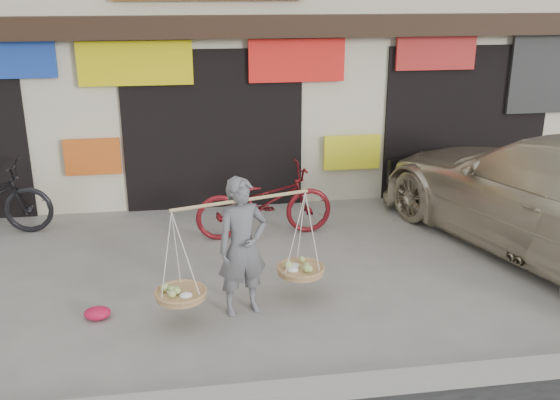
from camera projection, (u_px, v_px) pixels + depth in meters
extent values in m
plane|color=gray|center=(233.00, 300.00, 7.66)|extent=(70.00, 70.00, 0.00)
cube|color=gray|center=(250.00, 396.00, 5.77)|extent=(70.00, 0.25, 0.12)
cube|color=black|center=(210.00, 27.00, 9.80)|extent=(14.00, 0.35, 0.35)
cube|color=black|center=(213.00, 128.00, 10.73)|extent=(3.00, 0.60, 2.70)
cube|color=black|center=(460.00, 119.00, 11.38)|extent=(3.00, 0.60, 2.70)
cube|color=#1A3CA0|center=(2.00, 59.00, 9.55)|extent=(1.60, 0.08, 0.60)
cube|color=yellow|center=(135.00, 63.00, 9.87)|extent=(1.80, 0.08, 0.70)
cube|color=red|center=(297.00, 60.00, 10.25)|extent=(1.60, 0.08, 0.70)
cube|color=red|center=(436.00, 52.00, 10.57)|extent=(1.40, 0.08, 0.60)
cube|color=#292929|center=(542.00, 73.00, 10.99)|extent=(1.20, 0.08, 1.40)
cube|color=#CE561A|center=(93.00, 157.00, 10.24)|extent=(0.90, 0.08, 0.60)
cube|color=yellow|center=(352.00, 152.00, 10.92)|extent=(1.00, 0.08, 0.60)
imported|color=slate|center=(242.00, 247.00, 7.14)|extent=(0.69, 0.55, 1.65)
cylinder|color=tan|center=(241.00, 200.00, 6.96)|extent=(1.60, 0.49, 0.04)
cylinder|color=#A88050|center=(181.00, 295.00, 6.99)|extent=(0.56, 0.56, 0.07)
ellipsoid|color=#A5BF66|center=(181.00, 290.00, 6.97)|extent=(0.39, 0.39, 0.10)
cylinder|color=#A88050|center=(301.00, 270.00, 7.58)|extent=(0.56, 0.56, 0.07)
ellipsoid|color=#A5BF66|center=(301.00, 266.00, 7.56)|extent=(0.39, 0.39, 0.10)
imported|color=maroon|center=(264.00, 202.00, 9.48)|extent=(2.16, 0.90, 1.11)
imported|color=beige|center=(558.00, 195.00, 8.78)|extent=(4.10, 6.44, 1.74)
cube|color=black|center=(427.00, 167.00, 11.30)|extent=(1.65, 0.60, 0.45)
cube|color=silver|center=(424.00, 171.00, 11.40)|extent=(0.44, 0.15, 0.12)
ellipsoid|color=#BB1138|center=(97.00, 313.00, 7.22)|extent=(0.31, 0.25, 0.14)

